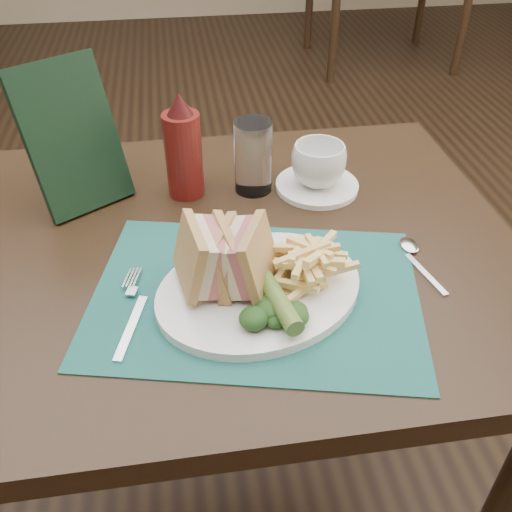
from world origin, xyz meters
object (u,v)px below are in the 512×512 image
(placemat, at_px, (256,294))
(saucer, at_px, (317,186))
(table_main, at_px, (240,391))
(ketchup_bottle, at_px, (183,146))
(coffee_cup, at_px, (319,165))
(check_presenter, at_px, (72,137))
(drinking_glass, at_px, (253,157))
(sandwich_half_a, at_px, (190,259))
(plate, at_px, (259,290))
(sandwich_half_b, at_px, (229,255))

(placemat, bearing_deg, saucer, 60.45)
(table_main, distance_m, ketchup_bottle, 0.50)
(coffee_cup, relative_size, check_presenter, 0.39)
(ketchup_bottle, bearing_deg, drinking_glass, -2.39)
(check_presenter, bearing_deg, placemat, -80.84)
(table_main, distance_m, sandwich_half_a, 0.46)
(placemat, height_order, saucer, saucer)
(coffee_cup, relative_size, ketchup_bottle, 0.52)
(plate, bearing_deg, placemat, 146.17)
(drinking_glass, bearing_deg, placemat, -97.63)
(coffee_cup, distance_m, drinking_glass, 0.12)
(plate, height_order, check_presenter, check_presenter)
(plate, distance_m, drinking_glass, 0.29)
(sandwich_half_b, bearing_deg, plate, 4.62)
(ketchup_bottle, bearing_deg, table_main, -66.24)
(drinking_glass, distance_m, check_presenter, 0.30)
(table_main, relative_size, check_presenter, 3.62)
(sandwich_half_a, distance_m, saucer, 0.36)
(sandwich_half_b, bearing_deg, sandwich_half_a, -152.63)
(table_main, height_order, drinking_glass, drinking_glass)
(sandwich_half_b, xyz_separation_m, check_presenter, (-0.23, 0.28, 0.05))
(drinking_glass, distance_m, ketchup_bottle, 0.12)
(sandwich_half_a, xyz_separation_m, ketchup_bottle, (0.01, 0.28, 0.03))
(sandwich_half_b, bearing_deg, saucer, 77.68)
(placemat, relative_size, saucer, 3.06)
(placemat, bearing_deg, coffee_cup, 60.45)
(plate, bearing_deg, table_main, 75.73)
(table_main, distance_m, drinking_glass, 0.47)
(placemat, distance_m, plate, 0.01)
(plate, xyz_separation_m, coffee_cup, (0.15, 0.27, 0.04))
(sandwich_half_a, height_order, sandwich_half_b, sandwich_half_a)
(sandwich_half_a, distance_m, sandwich_half_b, 0.05)
(ketchup_bottle, bearing_deg, saucer, -4.79)
(check_presenter, bearing_deg, sandwich_half_a, -91.24)
(sandwich_half_a, bearing_deg, placemat, -15.20)
(saucer, height_order, coffee_cup, coffee_cup)
(table_main, bearing_deg, drinking_glass, 71.92)
(placemat, bearing_deg, table_main, 95.28)
(placemat, xyz_separation_m, sandwich_half_b, (-0.03, 0.01, 0.07))
(table_main, distance_m, check_presenter, 0.58)
(table_main, relative_size, plate, 3.00)
(placemat, relative_size, ketchup_bottle, 2.47)
(coffee_cup, bearing_deg, saucer, 0.00)
(sandwich_half_b, relative_size, ketchup_bottle, 0.52)
(sandwich_half_a, bearing_deg, ketchup_bottle, 79.53)
(table_main, bearing_deg, placemat, -84.72)
(saucer, height_order, ketchup_bottle, ketchup_bottle)
(table_main, height_order, sandwich_half_a, sandwich_half_a)
(table_main, height_order, sandwich_half_b, sandwich_half_b)
(coffee_cup, bearing_deg, table_main, -139.88)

